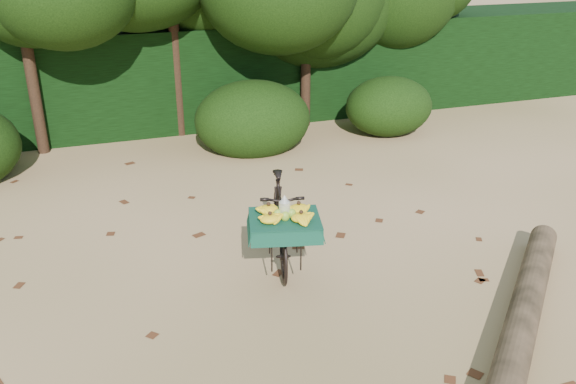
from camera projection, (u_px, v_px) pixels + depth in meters
name	position (u px, v px, depth m)	size (l,w,h in m)	color
ground	(230.00, 299.00, 5.99)	(80.00, 80.00, 0.00)	tan
vendor_bicycle	(280.00, 221.00, 6.51)	(0.95, 1.76, 0.96)	black
fallen_log	(520.00, 329.00, 5.31)	(0.28, 0.28, 3.93)	brown
hedge_backdrop	(143.00, 77.00, 11.10)	(26.00, 1.80, 1.80)	black
tree_row	(101.00, 22.00, 9.78)	(14.50, 2.00, 4.00)	black
bush_clumps	(193.00, 128.00, 9.69)	(8.80, 1.70, 0.90)	black
leaf_litter	(215.00, 267.00, 6.55)	(7.00, 7.30, 0.01)	#512A15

